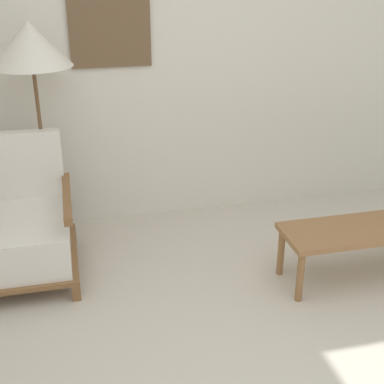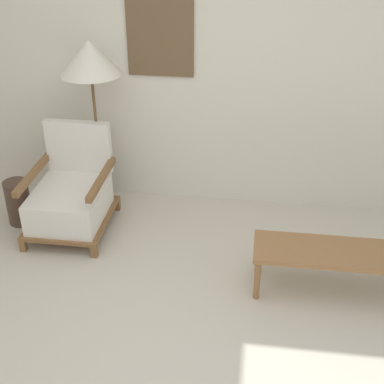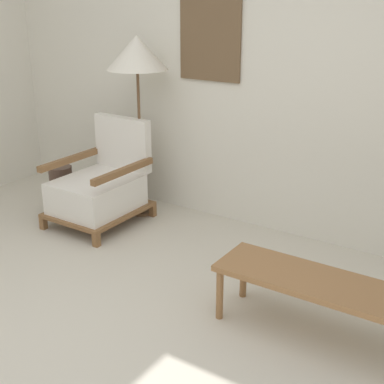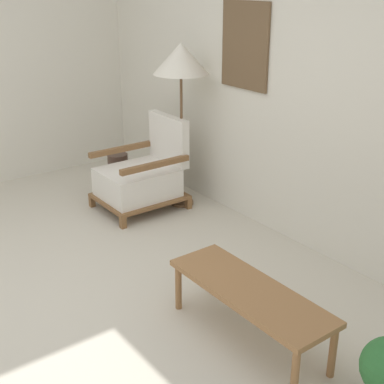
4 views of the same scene
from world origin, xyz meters
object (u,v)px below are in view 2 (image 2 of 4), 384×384
at_px(floor_lamp, 90,61).
at_px(coffee_table, 333,256).
at_px(vase, 18,202).
at_px(armchair, 71,196).

bearing_deg(floor_lamp, coffee_table, -24.94).
distance_m(coffee_table, vase, 2.70).
xyz_separation_m(armchair, vase, (-0.50, 0.01, -0.11)).
relative_size(floor_lamp, coffee_table, 1.37).
height_order(armchair, coffee_table, armchair).
relative_size(armchair, coffee_table, 0.76).
bearing_deg(armchair, coffee_table, -14.92).
distance_m(armchair, coffee_table, 2.21).
bearing_deg(armchair, floor_lamp, 64.46).
bearing_deg(coffee_table, armchair, 165.08).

